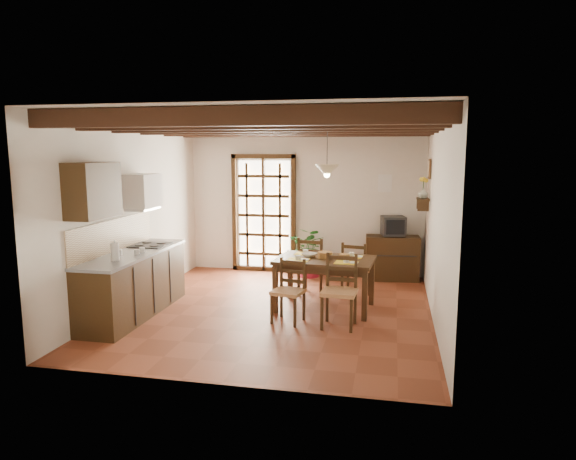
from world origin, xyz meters
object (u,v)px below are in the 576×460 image
(chair_far_right, at_px, (356,280))
(potted_plant, at_px, (309,247))
(dining_table, at_px, (325,265))
(pendant_lamp, at_px, (327,169))
(sideboard, at_px, (392,258))
(chair_near_right, at_px, (339,305))
(kitchen_counter, at_px, (134,283))
(chair_far_left, at_px, (313,276))
(chair_near_left, at_px, (288,303))
(crt_tv, at_px, (393,226))

(chair_far_right, distance_m, potted_plant, 1.59)
(potted_plant, bearing_deg, chair_far_right, -51.91)
(dining_table, height_order, pendant_lamp, pendant_lamp)
(pendant_lamp, bearing_deg, sideboard, 62.74)
(chair_far_right, bearing_deg, chair_near_right, 96.52)
(kitchen_counter, bearing_deg, potted_plant, 52.71)
(dining_table, xyz_separation_m, chair_far_right, (0.41, 0.70, -0.39))
(chair_far_left, distance_m, pendant_lamp, 1.92)
(kitchen_counter, relative_size, pendant_lamp, 2.66)
(potted_plant, bearing_deg, chair_near_left, -86.92)
(pendant_lamp, bearing_deg, chair_far_left, 114.39)
(chair_near_right, height_order, sideboard, chair_near_right)
(chair_near_right, height_order, potted_plant, potted_plant)
(chair_far_left, xyz_separation_m, chair_far_right, (0.71, -0.06, -0.01))
(kitchen_counter, bearing_deg, chair_far_left, 33.90)
(chair_far_left, distance_m, chair_far_right, 0.71)
(chair_near_left, xyz_separation_m, chair_far_left, (0.12, 1.45, 0.03))
(kitchen_counter, bearing_deg, sideboard, 37.92)
(kitchen_counter, bearing_deg, chair_near_left, 3.41)
(dining_table, height_order, chair_near_right, chair_near_right)
(chair_near_right, bearing_deg, potted_plant, 111.24)
(kitchen_counter, distance_m, sideboard, 4.60)
(crt_tv, bearing_deg, chair_far_right, -125.81)
(chair_near_right, relative_size, pendant_lamp, 1.15)
(dining_table, distance_m, chair_far_right, 0.90)
(sideboard, bearing_deg, potted_plant, 178.34)
(kitchen_counter, distance_m, chair_far_right, 3.43)
(chair_far_left, relative_size, crt_tv, 2.03)
(dining_table, height_order, chair_far_left, chair_far_left)
(sideboard, bearing_deg, chair_far_right, -117.79)
(kitchen_counter, bearing_deg, crt_tv, 37.86)
(chair_far_left, relative_size, potted_plant, 0.49)
(dining_table, xyz_separation_m, pendant_lamp, (0.00, 0.10, 1.41))
(kitchen_counter, xyz_separation_m, chair_near_left, (2.24, 0.13, -0.20))
(chair_near_left, bearing_deg, crt_tv, 74.54)
(kitchen_counter, xyz_separation_m, chair_far_right, (3.06, 1.52, -0.19))
(sideboard, bearing_deg, crt_tv, -94.30)
(sideboard, relative_size, potted_plant, 0.49)
(chair_near_right, xyz_separation_m, chair_far_left, (-0.59, 1.50, -0.00))
(chair_far_right, bearing_deg, kitchen_counter, 37.61)
(chair_near_right, bearing_deg, chair_near_left, 179.14)
(chair_far_left, bearing_deg, sideboard, -126.84)
(chair_near_right, bearing_deg, chair_far_left, 115.11)
(chair_far_left, height_order, sideboard, chair_far_left)
(chair_near_left, relative_size, crt_tv, 1.83)
(kitchen_counter, height_order, potted_plant, potted_plant)
(chair_near_right, distance_m, crt_tv, 2.91)
(kitchen_counter, xyz_separation_m, sideboard, (3.63, 2.83, -0.07))
(chair_near_left, distance_m, chair_far_left, 1.45)
(chair_near_left, distance_m, crt_tv, 3.11)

